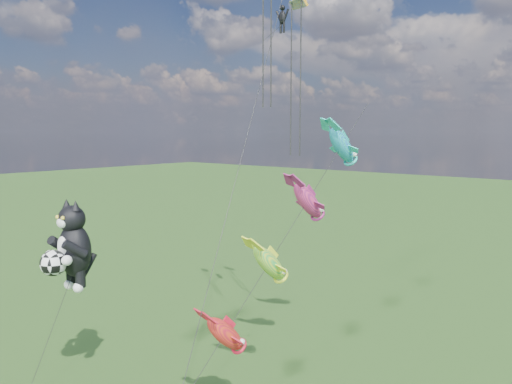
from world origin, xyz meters
The scene contains 3 objects.
cat_kite_rig centered at (0.87, 2.43, 8.35)m, with size 2.24×4.06×10.77m.
fish_windsock_rig centered at (9.05, 10.29, 8.97)m, with size 2.45×15.85×15.96m.
parafoil_rig centered at (6.44, 12.97, 20.10)m, with size 5.94×16.81×26.16m.
Camera 1 is at (24.36, -10.74, 14.23)m, focal length 35.00 mm.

